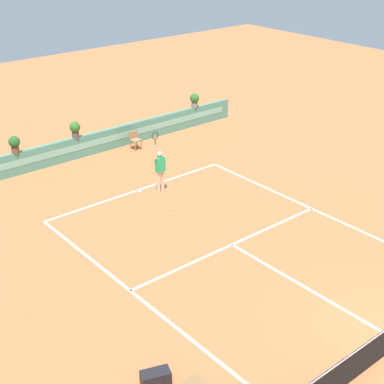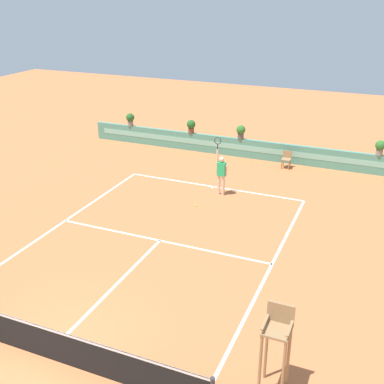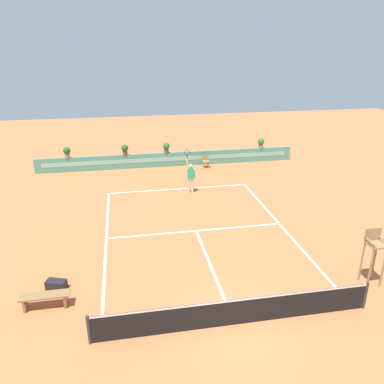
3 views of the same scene
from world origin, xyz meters
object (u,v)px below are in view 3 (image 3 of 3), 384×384
Objects in this scene: potted_plant_left at (125,149)px; potted_plant_centre at (166,147)px; ball_kid_chair at (206,161)px; gear_bag at (56,285)px; potted_plant_far_right at (261,142)px; umpire_chair at (374,251)px; tennis_player at (191,176)px; bench_courtside at (45,298)px; potted_plant_far_left at (67,152)px; tennis_ball_near_baseline at (186,203)px.

potted_plant_centre is at bearing 0.00° from potted_plant_left.
potted_plant_centre is at bearing 164.60° from ball_kid_chair.
gear_bag is 0.97× the size of potted_plant_far_right.
tennis_player reaches higher than umpire_chair.
umpire_chair is 2.96× the size of potted_plant_centre.
potted_plant_centre is at bearing 67.52° from gear_bag.
gear_bag is at bearing -112.48° from potted_plant_centre.
bench_courtside is 2.21× the size of potted_plant_far_right.
gear_bag is (-11.17, 1.65, -1.16)m from umpire_chair.
potted_plant_centre is (6.63, 0.00, 0.00)m from potted_plant_far_left.
gear_bag is at bearing 171.62° from umpire_chair.
potted_plant_far_left is at bearing 175.50° from ball_kid_chair.
bench_courtside is 1.02m from gear_bag.
gear_bag is 0.97× the size of potted_plant_far_left.
ball_kid_chair is (-2.94, 14.39, -0.86)m from umpire_chair.
umpire_chair is at bearing -3.35° from bench_courtside.
tennis_player is 9.07m from potted_plant_far_left.
umpire_chair is 11.43m from bench_courtside.
umpire_chair is at bearing -69.70° from potted_plant_centre.
potted_plant_centre reaches higher than ball_kid_chair.
potted_plant_far_left is at bearing 93.38° from bench_courtside.
potted_plant_far_left is (-7.41, 5.21, 0.36)m from tennis_player.
potted_plant_left is (-8.43, 15.13, 0.07)m from umpire_chair.
tennis_player is 1.92m from tennis_ball_near_baseline.
potted_plant_far_left is at bearing 128.95° from umpire_chair.
tennis_ball_near_baseline is 6.90m from potted_plant_centre.
umpire_chair is 0.83× the size of tennis_player.
tennis_ball_near_baseline is at bearing -65.47° from potted_plant_left.
ball_kid_chair is 0.53× the size of bench_courtside.
tennis_ball_near_baseline is (-5.35, 8.37, -1.31)m from umpire_chair.
potted_plant_far_right reaches higher than bench_courtside.
umpire_chair reaches higher than gear_bag.
tennis_player is at bearing -81.50° from potted_plant_centre.
tennis_ball_near_baseline is 9.74m from potted_plant_far_left.
ball_kid_chair is at bearing -7.59° from potted_plant_left.
potted_plant_centre reaches higher than bench_courtside.
potted_plant_far_right is (4.24, 0.73, 0.93)m from ball_kid_chair.
bench_courtside is at bearing -131.24° from potted_plant_far_right.
ball_kid_chair is 16.11m from bench_courtside.
bench_courtside is at bearing -111.79° from potted_plant_centre.
tennis_ball_near_baseline is 0.09× the size of potted_plant_left.
potted_plant_far_right reaches higher than gear_bag.
potted_plant_left is (2.94, 14.46, 1.04)m from bench_courtside.
umpire_chair is 2.52× the size of ball_kid_chair.
gear_bag is 0.97× the size of potted_plant_centre.
umpire_chair reaches higher than potted_plant_left.
tennis_ball_near_baseline is (-0.53, -1.55, -1.02)m from tennis_player.
umpire_chair reaches higher than tennis_ball_near_baseline.
potted_plant_left is at bearing 180.00° from potted_plant_centre.
tennis_player is 3.57× the size of potted_plant_far_left.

